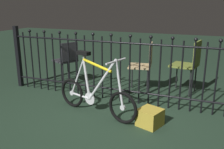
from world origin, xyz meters
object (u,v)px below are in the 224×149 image
chair_tan (144,62)px  display_crate (150,117)px  bicycle (95,94)px  chair_charcoal (67,58)px  chair_olive (189,62)px

chair_tan → display_crate: chair_tan is taller
bicycle → display_crate: 0.82m
chair_charcoal → chair_tan: bearing=6.3°
bicycle → chair_charcoal: (-1.09, 1.03, 0.21)m
chair_tan → display_crate: bearing=-71.0°
bicycle → chair_charcoal: 1.52m
bicycle → chair_tan: size_ratio=1.53×
bicycle → chair_olive: bearing=51.7°
bicycle → chair_tan: bearing=72.8°
chair_charcoal → chair_olive: (2.19, 0.36, 0.05)m
chair_charcoal → chair_olive: 2.22m
bicycle → chair_charcoal: bicycle is taller
chair_tan → display_crate: size_ratio=3.18×
chair_olive → chair_tan: chair_olive is taller
chair_olive → chair_tan: bearing=-164.9°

